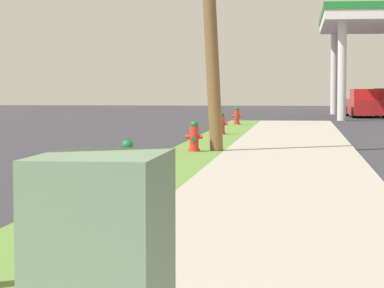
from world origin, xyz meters
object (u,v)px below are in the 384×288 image
(fire_hydrant_third, at_px, (194,138))
(fire_hydrant_fifth, at_px, (237,117))
(car_red_by_near_pump, at_px, (366,104))
(fire_hydrant_second, at_px, (127,166))
(fire_hydrant_fourth, at_px, (221,124))

(fire_hydrant_third, xyz_separation_m, fire_hydrant_fifth, (-0.10, 15.77, 0.00))
(car_red_by_near_pump, bearing_deg, fire_hydrant_second, -99.54)
(fire_hydrant_fourth, relative_size, fire_hydrant_fifth, 1.00)
(fire_hydrant_second, xyz_separation_m, fire_hydrant_third, (0.10, 7.80, 0.00))
(fire_hydrant_second, distance_m, fire_hydrant_fourth, 15.71)
(fire_hydrant_fourth, distance_m, fire_hydrant_fifth, 7.86)
(fire_hydrant_fourth, height_order, car_red_by_near_pump, car_red_by_near_pump)
(fire_hydrant_second, xyz_separation_m, fire_hydrant_fourth, (0.06, 15.71, 0.00))
(fire_hydrant_third, relative_size, car_red_by_near_pump, 0.16)
(fire_hydrant_fifth, bearing_deg, fire_hydrant_second, -90.01)
(fire_hydrant_second, bearing_deg, fire_hydrant_third, 89.24)
(fire_hydrant_third, bearing_deg, fire_hydrant_second, -90.76)
(fire_hydrant_second, height_order, fire_hydrant_third, same)
(fire_hydrant_second, relative_size, fire_hydrant_fourth, 1.00)
(fire_hydrant_fourth, bearing_deg, fire_hydrant_third, -89.71)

